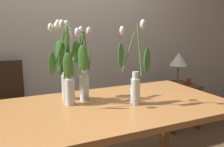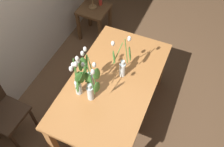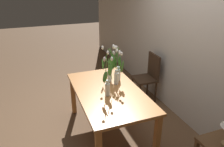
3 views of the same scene
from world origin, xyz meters
The scene contains 10 objects.
room_wall_rear centered at (0.00, 1.34, 1.35)m, with size 9.00×0.10×2.70m, color beige.
dining_table centered at (0.00, 0.00, 0.65)m, with size 1.60×0.90×0.74m.
tulip_vase_0 centered at (-0.29, 0.24, 0.93)m, with size 0.12×0.15×0.57m.
tulip_vase_1 centered at (-0.17, 0.18, 0.96)m, with size 0.19×0.26×0.53m.
tulip_vase_2 centered at (0.12, -0.05, 0.93)m, with size 0.22×0.20×0.57m.
tulip_vase_3 centered at (-0.30, 0.15, 0.96)m, with size 0.19×0.27×0.57m.
dining_chair centered at (-0.70, 1.07, 0.52)m, with size 0.42×0.42×0.93m.
side_table centered at (1.29, 0.88, 0.43)m, with size 0.44×0.44×0.55m.
table_lamp centered at (1.31, 0.90, 0.86)m, with size 0.22×0.22×0.40m.
pillar_candle centered at (1.42, 0.82, 0.59)m, with size 0.06×0.06×0.07m, color #B72D23.
Camera 1 is at (-0.70, -1.45, 1.27)m, focal length 39.03 mm.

